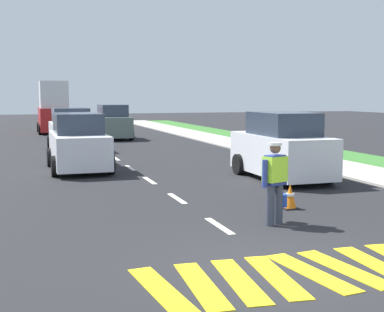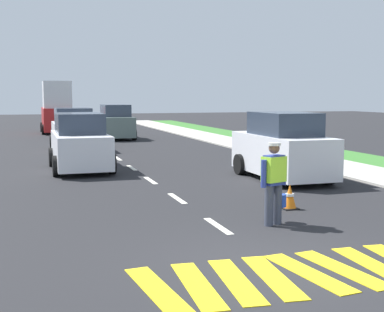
% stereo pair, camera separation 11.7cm
% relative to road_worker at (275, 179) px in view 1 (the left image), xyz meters
% --- Properties ---
extents(ground_plane, '(96.00, 96.00, 0.00)m').
position_rel_road_worker_xyz_m(ground_plane, '(-1.12, 18.51, -0.93)').
color(ground_plane, black).
extents(sidewalk_right, '(2.40, 72.00, 0.14)m').
position_rel_road_worker_xyz_m(sidewalk_right, '(6.08, 7.51, -0.93)').
color(sidewalk_right, '#B2ADA3').
rests_on(sidewalk_right, ground).
extents(crosswalk_stripes, '(4.54, 1.93, 0.01)m').
position_rel_road_worker_xyz_m(crosswalk_stripes, '(-1.12, -2.84, -0.92)').
color(crosswalk_stripes, yellow).
rests_on(crosswalk_stripes, ground).
extents(lane_center_line, '(0.14, 46.40, 0.01)m').
position_rel_road_worker_xyz_m(lane_center_line, '(-1.12, 22.71, -0.93)').
color(lane_center_line, silver).
rests_on(lane_center_line, ground).
extents(road_worker, '(0.70, 0.53, 1.67)m').
position_rel_road_worker_xyz_m(road_worker, '(0.00, 0.00, 0.00)').
color(road_worker, '#383D4C').
rests_on(road_worker, ground).
extents(traffic_cone_near, '(0.36, 0.36, 0.58)m').
position_rel_road_worker_xyz_m(traffic_cone_near, '(1.02, 1.26, -0.65)').
color(traffic_cone_near, black).
rests_on(traffic_cone_near, ground).
extents(delivery_truck, '(2.16, 4.60, 3.54)m').
position_rel_road_worker_xyz_m(delivery_truck, '(-2.61, 28.32, 0.68)').
color(delivery_truck, red).
rests_on(delivery_truck, ground).
extents(car_oncoming_lead, '(2.02, 4.20, 1.98)m').
position_rel_road_worker_xyz_m(car_oncoming_lead, '(-2.92, 9.28, -0.01)').
color(car_oncoming_lead, silver).
rests_on(car_oncoming_lead, ground).
extents(car_oncoming_second, '(2.07, 4.04, 2.01)m').
position_rel_road_worker_xyz_m(car_oncoming_second, '(-2.57, 15.96, 0.00)').
color(car_oncoming_second, silver).
rests_on(car_oncoming_second, ground).
extents(car_parked_curbside, '(1.97, 4.15, 2.08)m').
position_rel_road_worker_xyz_m(car_parked_curbside, '(2.87, 5.29, 0.04)').
color(car_parked_curbside, silver).
rests_on(car_parked_curbside, ground).
extents(car_outgoing_far, '(1.97, 4.24, 2.05)m').
position_rel_road_worker_xyz_m(car_outgoing_far, '(0.44, 22.31, 0.02)').
color(car_outgoing_far, slate).
rests_on(car_outgoing_far, ground).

